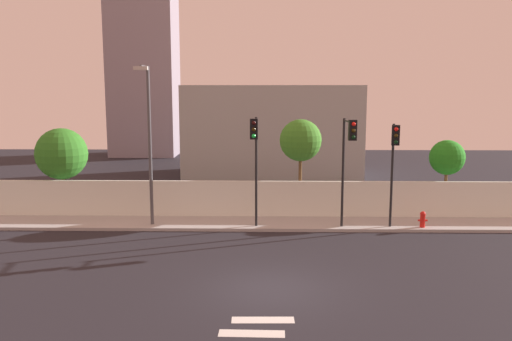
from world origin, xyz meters
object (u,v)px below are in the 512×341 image
(traffic_light_right, at_px, (394,154))
(fire_hydrant, at_px, (423,219))
(roadside_tree_midleft, at_px, (301,141))
(roadside_tree_midright, at_px, (447,158))
(traffic_light_left, at_px, (348,150))
(traffic_light_center, at_px, (255,149))
(street_lamp_curbside, at_px, (149,134))
(roadside_tree_leftmost, at_px, (62,154))

(traffic_light_right, distance_m, fire_hydrant, 3.47)
(roadside_tree_midleft, relative_size, roadside_tree_midright, 1.27)
(traffic_light_left, relative_size, traffic_light_center, 0.99)
(traffic_light_right, relative_size, street_lamp_curbside, 0.65)
(street_lamp_curbside, distance_m, roadside_tree_midright, 15.14)
(traffic_light_left, bearing_deg, traffic_light_center, 179.94)
(fire_hydrant, distance_m, roadside_tree_midleft, 7.16)
(roadside_tree_leftmost, relative_size, roadside_tree_midleft, 0.90)
(traffic_light_center, xyz_separation_m, roadside_tree_midright, (9.85, 3.64, -0.85))
(fire_hydrant, height_order, roadside_tree_midleft, roadside_tree_midleft)
(street_lamp_curbside, height_order, roadside_tree_leftmost, street_lamp_curbside)
(traffic_light_center, xyz_separation_m, fire_hydrant, (7.82, 0.56, -3.31))
(roadside_tree_midright, bearing_deg, traffic_light_center, -159.72)
(fire_hydrant, xyz_separation_m, roadside_tree_midright, (2.03, 3.07, 2.47))
(street_lamp_curbside, distance_m, fire_hydrant, 13.33)
(street_lamp_curbside, relative_size, fire_hydrant, 9.80)
(traffic_light_center, xyz_separation_m, roadside_tree_leftmost, (-10.20, 3.64, -0.70))
(traffic_light_center, relative_size, fire_hydrant, 6.76)
(traffic_light_center, distance_m, roadside_tree_leftmost, 10.86)
(traffic_light_center, bearing_deg, street_lamp_curbside, 172.11)
(traffic_light_left, distance_m, street_lamp_curbside, 9.13)
(traffic_light_left, bearing_deg, street_lamp_curbside, 175.67)
(traffic_light_right, relative_size, fire_hydrant, 6.37)
(traffic_light_left, relative_size, traffic_light_right, 1.05)
(street_lamp_curbside, height_order, fire_hydrant, street_lamp_curbside)
(traffic_light_left, relative_size, roadside_tree_midright, 1.29)
(traffic_light_center, bearing_deg, roadside_tree_midright, 20.28)
(roadside_tree_leftmost, bearing_deg, traffic_light_right, -11.73)
(traffic_light_center, xyz_separation_m, roadside_tree_midleft, (2.28, 3.64, 0.03))
(traffic_light_left, height_order, roadside_tree_leftmost, traffic_light_left)
(roadside_tree_midleft, bearing_deg, roadside_tree_midright, 0.00)
(traffic_light_left, relative_size, roadside_tree_midleft, 1.01)
(roadside_tree_midleft, xyz_separation_m, roadside_tree_midright, (7.57, 0.00, -0.87))
(roadside_tree_leftmost, bearing_deg, roadside_tree_midleft, 0.00)
(street_lamp_curbside, xyz_separation_m, roadside_tree_midright, (14.78, 2.95, -1.44))
(traffic_light_center, height_order, fire_hydrant, traffic_light_center)
(traffic_light_center, height_order, street_lamp_curbside, street_lamp_curbside)
(traffic_light_left, xyz_separation_m, fire_hydrant, (3.66, 0.57, -3.28))
(traffic_light_left, bearing_deg, roadside_tree_leftmost, 165.77)
(fire_hydrant, bearing_deg, street_lamp_curbside, 179.46)
(street_lamp_curbside, relative_size, roadside_tree_midleft, 1.48)
(fire_hydrant, bearing_deg, traffic_light_left, -171.18)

